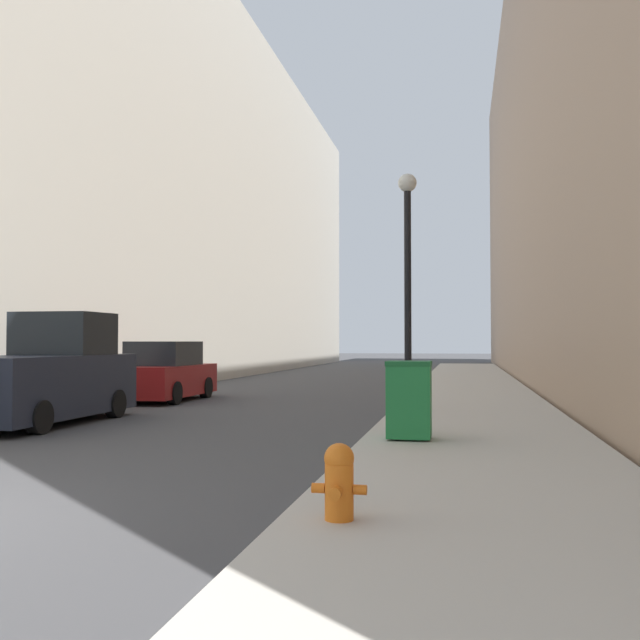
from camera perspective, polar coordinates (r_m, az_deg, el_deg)
The scene contains 7 objects.
sidewalk_right at distance 23.40m, azimuth 12.05°, elevation -5.79°, with size 3.87×60.00×0.13m.
building_left_glass at distance 36.25m, azimuth -16.46°, elevation 10.26°, with size 12.00×60.00×18.46m.
fire_hydrant at distance 6.58m, azimuth 1.54°, elevation -12.65°, with size 0.50×0.39×0.69m.
trash_bin at distance 11.88m, azimuth 7.14°, elevation -6.30°, with size 0.73×0.68×1.29m.
lamppost at distance 16.46m, azimuth 7.03°, elevation 3.83°, with size 0.43×0.43×5.47m.
pickup_truck at distance 16.23m, azimuth -21.08°, elevation -4.26°, with size 2.05×4.81×2.38m.
parked_sedan_near at distance 21.49m, azimuth -12.36°, elevation -4.22°, with size 1.92×4.07×1.74m.
Camera 1 is at (5.84, -5.34, 1.73)m, focal length 40.00 mm.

